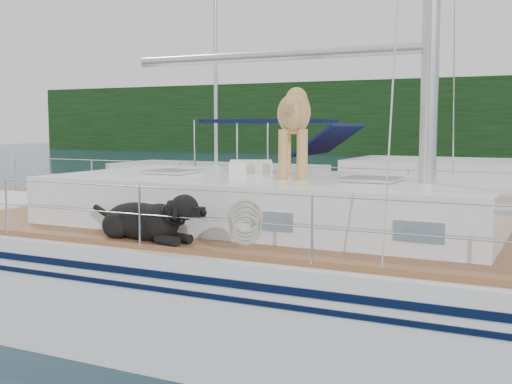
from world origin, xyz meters
The scene contains 4 objects.
ground centered at (0.00, 0.00, 0.00)m, with size 120.00×120.00×0.00m, color black.
main_sailboat centered at (0.10, 0.00, 0.69)m, with size 12.00×3.87×14.01m.
neighbor_sailboat centered at (1.12, 6.40, 0.63)m, with size 11.00×3.50×13.30m.
bg_boat_west centered at (-8.00, 14.00, 0.45)m, with size 8.00×3.00×11.65m.
Camera 1 is at (3.96, -6.79, 2.42)m, focal length 45.00 mm.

